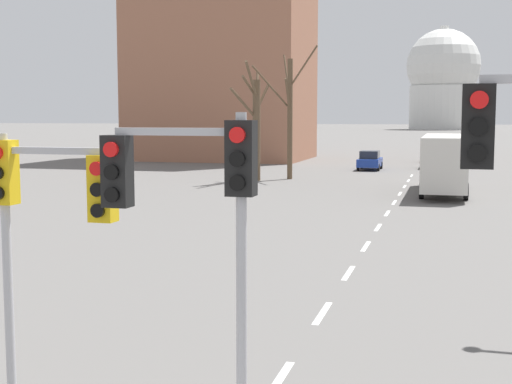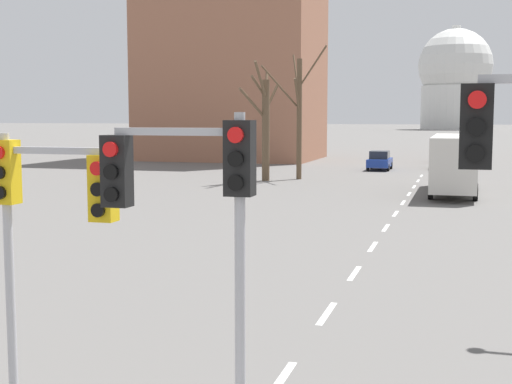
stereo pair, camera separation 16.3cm
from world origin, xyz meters
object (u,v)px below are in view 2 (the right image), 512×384
(sedan_near_right, at_px, (380,160))
(sedan_mid_centre, at_px, (443,154))
(traffic_signal_centre_tall, at_px, (195,201))
(city_bus, at_px, (454,160))
(traffic_signal_near_left, at_px, (41,206))
(sedan_near_left, at_px, (443,160))

(sedan_near_right, xyz_separation_m, sedan_mid_centre, (5.02, 11.97, 0.05))
(traffic_signal_centre_tall, relative_size, city_bus, 0.44)
(traffic_signal_centre_tall, bearing_deg, traffic_signal_near_left, 167.96)
(traffic_signal_near_left, bearing_deg, traffic_signal_centre_tall, -12.04)
(sedan_near_right, relative_size, sedan_mid_centre, 0.97)
(sedan_near_left, xyz_separation_m, sedan_near_right, (-5.19, -3.15, 0.05))
(sedan_near_left, relative_size, sedan_mid_centre, 0.88)
(traffic_signal_near_left, relative_size, sedan_near_left, 1.13)
(traffic_signal_centre_tall, distance_m, city_bus, 35.59)
(traffic_signal_near_left, bearing_deg, sedan_near_left, 85.52)
(traffic_signal_centre_tall, xyz_separation_m, sedan_mid_centre, (1.56, 65.26, -2.69))
(traffic_signal_near_left, xyz_separation_m, sedan_near_right, (-0.81, 52.72, -2.49))
(sedan_near_right, relative_size, city_bus, 0.40)
(traffic_signal_near_left, height_order, sedan_mid_centre, traffic_signal_near_left)
(traffic_signal_near_left, bearing_deg, sedan_near_right, 90.88)
(sedan_mid_centre, bearing_deg, traffic_signal_near_left, -93.73)
(sedan_near_left, xyz_separation_m, sedan_mid_centre, (-0.16, 8.82, 0.09))
(sedan_near_left, relative_size, sedan_near_right, 0.91)
(sedan_mid_centre, xyz_separation_m, city_bus, (1.35, -29.82, 1.18))
(sedan_mid_centre, relative_size, city_bus, 0.41)
(sedan_near_right, bearing_deg, sedan_near_left, 31.27)
(traffic_signal_near_left, relative_size, city_bus, 0.41)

